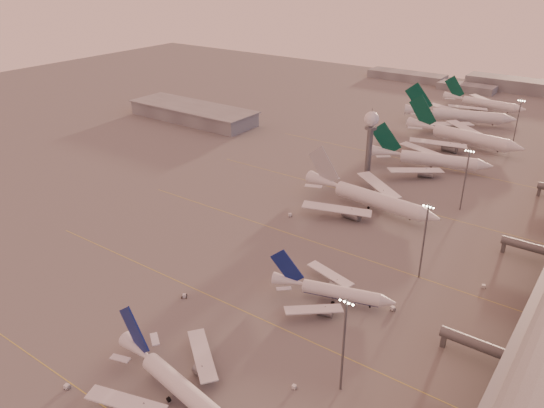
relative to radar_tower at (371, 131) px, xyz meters
The scene contains 24 objects.
ground 121.92m from the radar_tower, 92.39° to the right, with size 700.00×700.00×0.00m, color #605D5D.
taxiway_markings 71.83m from the radar_tower, 68.66° to the right, with size 180.00×185.25×0.02m.
hangar 127.68m from the radar_tower, behind, with size 82.00×27.00×8.50m.
radar_tower is the anchor object (origin of this frame).
mast_a 131.38m from the radar_tower, 66.17° to the right, with size 3.60×0.56×25.00m.
mast_b 82.32m from the radar_tower, 52.43° to the right, with size 3.60×0.56×25.00m.
mast_c 46.66m from the radar_tower, 12.53° to the right, with size 3.60×0.56×25.00m.
mast_d 91.11m from the radar_tower, 61.74° to the left, with size 3.60×0.56×25.00m.
distant_horizon 205.86m from the radar_tower, 90.67° to the left, with size 165.00×37.50×9.00m.
narrowbody_near 146.49m from the radar_tower, 80.57° to the right, with size 40.91×32.42×16.06m.
narrowbody_mid 99.59m from the radar_tower, 69.38° to the right, with size 35.74×28.12×14.31m.
widebody_white 38.54m from the radar_tower, 62.25° to the right, with size 59.01×47.09×20.77m.
greentail_a 35.98m from the radar_tower, 51.60° to the left, with size 54.35×43.35×20.14m.
greentail_b 71.04m from the radar_tower, 71.95° to the left, with size 63.09×50.66×22.97m.
greentail_c 104.75m from the radar_tower, 85.83° to the left, with size 61.10×48.61×22.88m.
greentail_d 144.44m from the radar_tower, 86.02° to the left, with size 52.94×42.59×19.23m.
gsv_truck_a 157.62m from the radar_tower, 89.11° to the right, with size 5.98×3.36×2.28m.
gsv_catering_a 135.03m from the radar_tower, 70.56° to the right, with size 4.63×2.56×3.62m.
gsv_tug_mid 116.74m from the radar_tower, 90.62° to the right, with size 3.67×3.98×0.98m.
gsv_truck_b 101.50m from the radar_tower, 59.24° to the right, with size 6.28×3.38×2.40m.
gsv_truck_c 56.99m from the radar_tower, 95.53° to the right, with size 6.17×5.69×2.50m.
gsv_catering_b 92.19m from the radar_tower, 41.02° to the right, with size 5.23×3.58×3.94m.
gsv_tug_far 28.13m from the radar_tower, 95.86° to the right, with size 2.49×3.56×0.93m.
gsv_tug_hangar 57.52m from the radar_tower, 49.82° to the left, with size 3.58×3.26×0.88m.
Camera 1 is at (98.63, -83.53, 90.27)m, focal length 35.00 mm.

